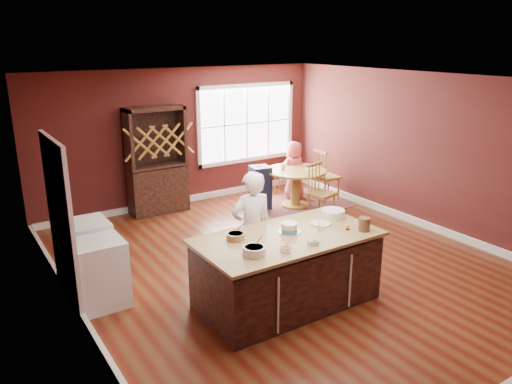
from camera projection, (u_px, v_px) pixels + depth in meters
room_shell at (286, 177)px, 7.09m from camera, size 7.00×7.00×7.00m
window at (246, 123)px, 10.60m from camera, size 2.36×0.10×1.66m
doorway at (61, 226)px, 6.12m from camera, size 0.08×1.26×2.13m
kitchen_island at (287, 271)px, 6.24m from camera, size 2.26×1.19×0.92m
dining_table at (296, 180)px, 9.90m from camera, size 1.20×1.20×0.75m
baker at (252, 229)px, 6.66m from camera, size 0.63×0.46×1.59m
layer_cake at (289, 228)px, 6.20m from camera, size 0.29×0.29×0.12m
bowl_blue at (254, 251)px, 5.55m from camera, size 0.26×0.26×0.10m
bowl_yellow at (236, 236)px, 5.97m from camera, size 0.22×0.22×0.08m
bowl_pink at (286, 250)px, 5.64m from camera, size 0.14×0.14×0.05m
bowl_olive at (313, 242)px, 5.84m from camera, size 0.14×0.14×0.05m
drinking_glass at (321, 226)px, 6.23m from camera, size 0.07×0.07×0.14m
dinner_plate at (321, 223)px, 6.48m from camera, size 0.27×0.27×0.02m
white_tub at (333, 213)px, 6.71m from camera, size 0.31×0.31×0.11m
stoneware_crock at (364, 224)px, 6.24m from camera, size 0.14×0.14×0.17m
toy_figurine at (348, 227)px, 6.27m from camera, size 0.05×0.05×0.08m
rug at (295, 205)px, 10.05m from camera, size 2.13×1.72×0.01m
chair_east at (327, 174)px, 10.29m from camera, size 0.47×0.49×1.09m
chair_south at (322, 191)px, 9.22m from camera, size 0.52×0.51×1.04m
chair_north at (284, 173)px, 10.75m from camera, size 0.52×0.51×0.90m
seated_woman at (294, 170)px, 10.37m from camera, size 0.64×0.46×1.21m
high_chair at (260, 187)px, 9.78m from camera, size 0.42×0.42×0.89m
toddler at (254, 168)px, 9.71m from camera, size 0.18×0.14×0.26m
table_plate at (310, 168)px, 9.90m from camera, size 0.18×0.18×0.01m
table_cup at (283, 166)px, 9.88m from camera, size 0.14×0.14×0.10m
hutch at (157, 161)px, 9.42m from camera, size 1.11×0.46×2.03m
washer at (100, 273)px, 6.21m from camera, size 0.60×0.58×0.87m
dryer at (86, 254)px, 6.72m from camera, size 0.62×0.60×0.90m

